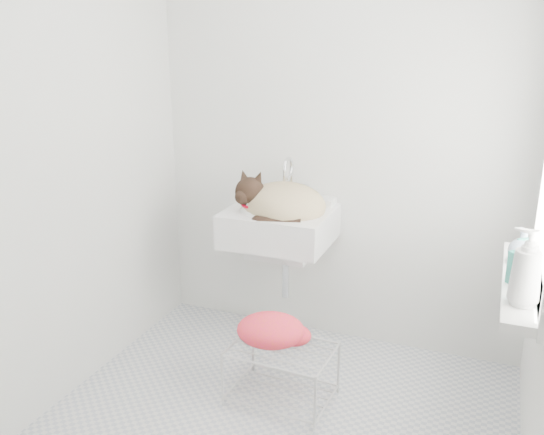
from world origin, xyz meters
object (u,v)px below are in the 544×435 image
at_px(wire_rack, 281,373).
at_px(bottle_a, 522,304).
at_px(cat, 280,204).
at_px(sink, 280,210).
at_px(bottle_c, 521,263).
at_px(bottle_b, 521,285).

distance_m(wire_rack, bottle_a, 1.29).
xyz_separation_m(cat, bottle_a, (1.25, -0.78, -0.04)).
xyz_separation_m(sink, bottle_c, (1.26, -0.36, 0.00)).
height_order(cat, bottle_c, cat).
relative_size(sink, bottle_a, 2.37).
distance_m(cat, bottle_b, 1.39).
xyz_separation_m(bottle_b, bottle_c, (0.00, 0.25, 0.00)).
xyz_separation_m(wire_rack, bottle_a, (1.05, -0.28, 0.70)).
height_order(sink, bottle_c, sink).
distance_m(cat, bottle_c, 1.30).
relative_size(sink, bottle_b, 2.91).
bearing_deg(bottle_a, sink, 147.69).
relative_size(sink, wire_rack, 1.18).
bearing_deg(wire_rack, cat, 112.09).
xyz_separation_m(sink, cat, (0.01, -0.02, 0.04)).
bearing_deg(bottle_a, bottle_b, 90.00).
relative_size(cat, bottle_c, 3.12).
distance_m(bottle_a, bottle_b, 0.19).
height_order(bottle_a, bottle_c, bottle_a).
xyz_separation_m(wire_rack, bottle_c, (1.05, 0.16, 0.70)).
relative_size(cat, bottle_b, 2.43).
relative_size(bottle_a, bottle_b, 1.23).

